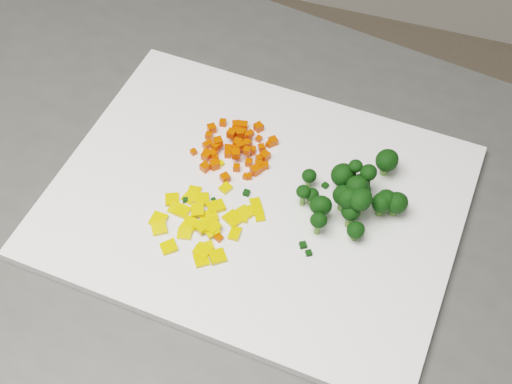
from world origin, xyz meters
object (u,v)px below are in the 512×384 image
(cutting_board, at_px, (256,201))
(pepper_pile, at_px, (209,217))
(carrot_pile, at_px, (235,142))
(counter_block, at_px, (209,372))
(broccoli_pile, at_px, (357,188))

(cutting_board, bearing_deg, pepper_pile, -129.41)
(carrot_pile, relative_size, pepper_pile, 0.86)
(counter_block, distance_m, carrot_pile, 0.48)
(cutting_board, relative_size, broccoli_pile, 3.75)
(broccoli_pile, bearing_deg, counter_block, -161.38)
(carrot_pile, bearing_deg, cutting_board, -52.14)
(pepper_pile, bearing_deg, broccoli_pile, 26.85)
(cutting_board, distance_m, carrot_pile, 0.08)
(counter_block, relative_size, broccoli_pile, 8.95)
(pepper_pile, xyz_separation_m, broccoli_pile, (0.14, 0.07, 0.02))
(counter_block, xyz_separation_m, broccoli_pile, (0.18, 0.06, 0.49))
(pepper_pile, bearing_deg, counter_block, 155.41)
(cutting_board, height_order, broccoli_pile, broccoli_pile)
(broccoli_pile, bearing_deg, cutting_board, -165.98)
(pepper_pile, height_order, broccoli_pile, broccoli_pile)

